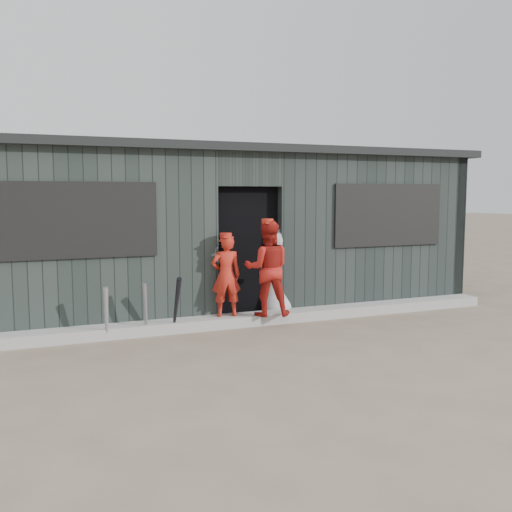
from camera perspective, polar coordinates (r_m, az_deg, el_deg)
name	(u,v)px	position (r m, az deg, el deg)	size (l,w,h in m)	color
ground	(314,356)	(6.79, 5.85, -9.95)	(80.00, 80.00, 0.00)	brown
curb	(255,319)	(8.37, -0.05, -6.29)	(8.00, 0.36, 0.15)	gray
bat_left	(106,314)	(7.57, -14.74, -5.63)	(0.07, 0.07, 0.72)	#9A9BA3
bat_mid	(145,309)	(7.74, -10.99, -5.27)	(0.07, 0.07, 0.72)	gray
bat_right	(176,305)	(7.74, -7.98, -4.92)	(0.07, 0.07, 0.83)	black
player_red_left	(226,276)	(8.11, -3.02, -1.98)	(0.43, 0.28, 1.17)	red
player_red_right	(267,268)	(8.13, 1.14, -1.24)	(0.66, 0.52, 1.37)	#A51A14
player_grey_back	(276,274)	(8.74, 2.01, -1.82)	(0.65, 0.42, 1.33)	#B2B2B2
dugout	(218,229)	(9.77, -3.79, 2.67)	(8.30, 3.30, 2.62)	black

